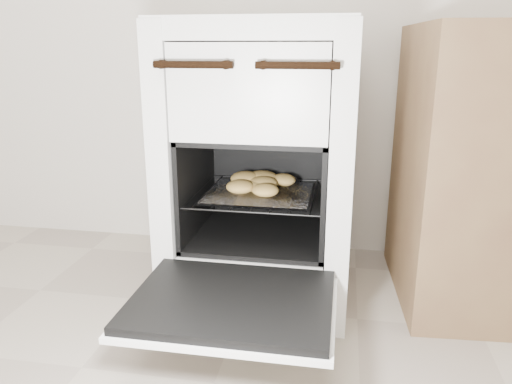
# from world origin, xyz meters

# --- Properties ---
(stove) EXTENTS (0.53, 0.59, 0.82)m
(stove) POSITION_xyz_m (0.03, 1.20, 0.40)
(stove) COLOR silver
(stove) RESTS_ON ground
(oven_door) EXTENTS (0.48, 0.37, 0.03)m
(oven_door) POSITION_xyz_m (0.03, 0.75, 0.18)
(oven_door) COLOR black
(oven_door) RESTS_ON stove
(oven_rack) EXTENTS (0.39, 0.37, 0.01)m
(oven_rack) POSITION_xyz_m (0.03, 1.14, 0.33)
(oven_rack) COLOR black
(oven_rack) RESTS_ON stove
(foil_sheet) EXTENTS (0.30, 0.27, 0.01)m
(foil_sheet) POSITION_xyz_m (0.03, 1.13, 0.34)
(foil_sheet) COLOR silver
(foil_sheet) RESTS_ON oven_rack
(baked_rolls) EXTENTS (0.22, 0.22, 0.04)m
(baked_rolls) POSITION_xyz_m (0.02, 1.17, 0.36)
(baked_rolls) COLOR tan
(baked_rolls) RESTS_ON foil_sheet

